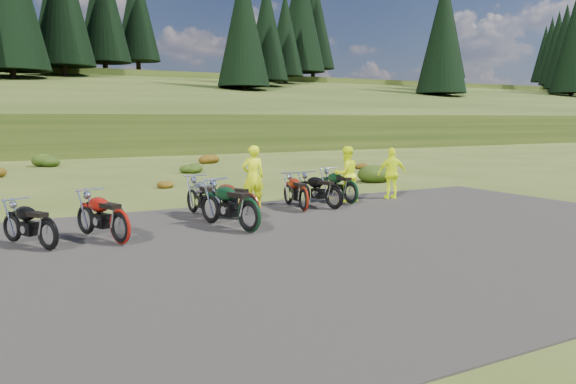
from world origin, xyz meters
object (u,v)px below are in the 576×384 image
motorcycle_3 (214,222)px  motorcycle_7 (351,205)px  person_middle (253,178)px  motorcycle_0 (49,252)px

motorcycle_3 → motorcycle_7: size_ratio=1.05×
motorcycle_3 → motorcycle_7: bearing=-83.9°
person_middle → motorcycle_7: bearing=173.9°
motorcycle_0 → motorcycle_7: 9.27m
motorcycle_0 → person_middle: size_ratio=1.03×
motorcycle_3 → motorcycle_7: (4.87, 0.74, 0.00)m
motorcycle_0 → person_middle: 6.77m
motorcycle_0 → motorcycle_7: motorcycle_7 is taller
motorcycle_0 → motorcycle_7: size_ratio=0.93×
motorcycle_0 → motorcycle_3: bearing=-98.6°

